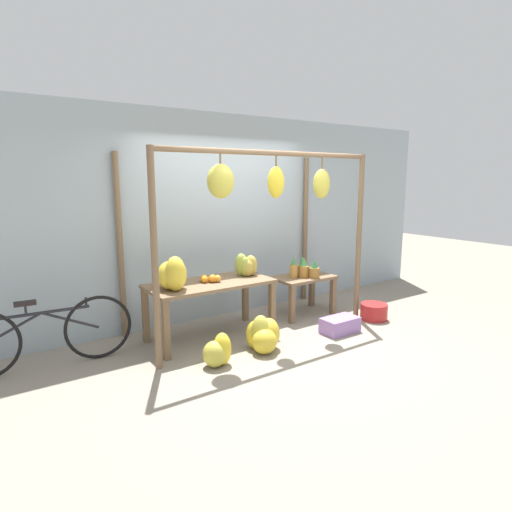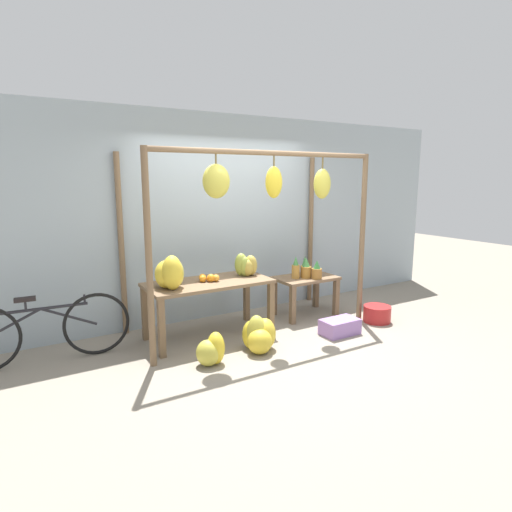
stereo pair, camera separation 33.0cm
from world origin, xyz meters
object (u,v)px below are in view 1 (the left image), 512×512
Objects in this scene: pineapple_cluster at (304,269)px; fruit_crate_white at (340,325)px; papaya_pile at (246,266)px; banana_pile_ground_left at (218,352)px; blue_bucket at (374,312)px; parked_bicycle at (43,335)px; banana_pile_on_table at (173,275)px; banana_pile_ground_right at (263,336)px; orange_pile at (210,279)px.

pineapple_cluster is 1.00m from fruit_crate_white.
banana_pile_ground_left is at bearing -137.63° from papaya_pile.
fruit_crate_white is 0.77m from blue_bucket.
parked_bicycle is at bearing 177.33° from pineapple_cluster.
papaya_pile is at bearing 5.71° from banana_pile_on_table.
fruit_crate_white is 1.41m from papaya_pile.
blue_bucket is at bearing -12.41° from banana_pile_on_table.
banana_pile_on_table reaches higher than banana_pile_ground_right.
orange_pile is at bearing 7.11° from banana_pile_on_table.
banana_pile_ground_left is at bearing -156.76° from pineapple_cluster.
banana_pile_ground_right is 1.01× the size of fruit_crate_white.
banana_pile_on_table reaches higher than parked_bicycle.
orange_pile is 1.53m from pineapple_cluster.
parked_bicycle is (-2.13, 0.88, 0.19)m from banana_pile_ground_right.
pineapple_cluster is 2.08m from banana_pile_ground_left.
pineapple_cluster is 1.10× the size of papaya_pile.
orange_pile is 0.49× the size of fruit_crate_white.
banana_pile_on_table is 1.00× the size of banana_pile_ground_right.
pineapple_cluster is at bearing 3.03° from banana_pile_on_table.
banana_pile_ground_right is 1.15m from fruit_crate_white.
banana_pile_ground_left reaches higher than fruit_crate_white.
banana_pile_ground_right is at bearing 6.13° from banana_pile_ground_left.
fruit_crate_white is 3.42m from parked_bicycle.
pineapple_cluster is 3.37m from parked_bicycle.
papaya_pile is (0.87, 0.79, 0.68)m from banana_pile_ground_left.
banana_pile_on_table reaches higher than orange_pile.
orange_pile is (0.50, 0.06, -0.13)m from banana_pile_on_table.
banana_pile_ground_left is 0.80× the size of banana_pile_ground_right.
banana_pile_ground_left reaches higher than blue_bucket.
pineapple_cluster is 0.94× the size of banana_pile_ground_left.
banana_pile_ground_right is at bearing -65.64° from orange_pile.
fruit_crate_white is at bearing -19.70° from banana_pile_on_table.
blue_bucket is at bearing -45.81° from pineapple_cluster.
banana_pile_on_table is at bearing 160.30° from fruit_crate_white.
banana_pile_on_table is at bearing -11.27° from parked_bicycle.
papaya_pile is (-1.66, 0.70, 0.72)m from blue_bucket.
parked_bicycle is (-3.27, 0.96, 0.27)m from fruit_crate_white.
parked_bicycle is (-4.03, 0.86, 0.26)m from blue_bucket.
blue_bucket is (0.68, -0.70, -0.57)m from pineapple_cluster.
fruit_crate_white is 0.27× the size of parked_bicycle.
banana_pile_ground_left is at bearing -32.25° from parked_bicycle.
blue_bucket is at bearing 2.00° from banana_pile_ground_left.
orange_pile is 0.61× the size of banana_pile_ground_left.
blue_bucket is (2.53, 0.09, -0.05)m from banana_pile_ground_left.
pineapple_cluster reaches higher than banana_pile_ground_left.
parked_bicycle is at bearing 167.96° from blue_bucket.
orange_pile is at bearing -6.29° from parked_bicycle.
fruit_crate_white is 1.45× the size of papaya_pile.
banana_pile_ground_right is at bearing 176.00° from fruit_crate_white.
fruit_crate_white is 1.29× the size of blue_bucket.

